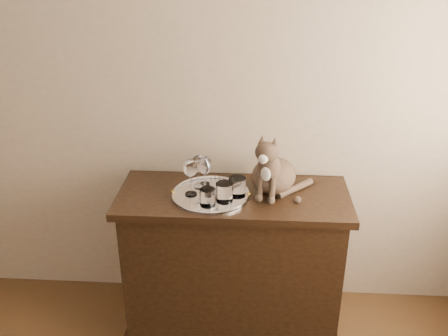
# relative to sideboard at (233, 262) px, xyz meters

# --- Properties ---
(wall_back) EXTENTS (4.00, 0.10, 2.70)m
(wall_back) POSITION_rel_sideboard_xyz_m (-0.60, 0.31, 0.93)
(wall_back) COLOR tan
(wall_back) RESTS_ON ground
(sideboard) EXTENTS (1.20, 0.50, 0.85)m
(sideboard) POSITION_rel_sideboard_xyz_m (0.00, 0.00, 0.00)
(sideboard) COLOR black
(sideboard) RESTS_ON ground
(tray) EXTENTS (0.40, 0.40, 0.01)m
(tray) POSITION_rel_sideboard_xyz_m (-0.11, -0.03, 0.43)
(tray) COLOR silver
(tray) RESTS_ON sideboard
(wine_glass_a) EXTENTS (0.07, 0.07, 0.18)m
(wine_glass_a) POSITION_rel_sideboard_xyz_m (-0.18, 0.06, 0.52)
(wine_glass_a) COLOR silver
(wine_glass_a) RESTS_ON tray
(wine_glass_b) EXTENTS (0.06, 0.06, 0.17)m
(wine_glass_b) POSITION_rel_sideboard_xyz_m (-0.16, 0.09, 0.52)
(wine_glass_b) COLOR white
(wine_glass_b) RESTS_ON tray
(wine_glass_c) EXTENTS (0.07, 0.07, 0.20)m
(wine_glass_c) POSITION_rel_sideboard_xyz_m (-0.22, -0.03, 0.53)
(wine_glass_c) COLOR silver
(wine_glass_c) RESTS_ON tray
(wine_glass_d) EXTENTS (0.08, 0.08, 0.20)m
(wine_glass_d) POSITION_rel_sideboard_xyz_m (-0.15, -0.00, 0.53)
(wine_glass_d) COLOR silver
(wine_glass_d) RESTS_ON tray
(tumbler_a) EXTENTS (0.09, 0.09, 0.10)m
(tumbler_a) POSITION_rel_sideboard_xyz_m (-0.04, -0.09, 0.48)
(tumbler_a) COLOR silver
(tumbler_a) RESTS_ON tray
(tumbler_b) EXTENTS (0.08, 0.08, 0.09)m
(tumbler_b) POSITION_rel_sideboard_xyz_m (-0.12, -0.14, 0.48)
(tumbler_b) COLOR white
(tumbler_b) RESTS_ON tray
(tumbler_c) EXTENTS (0.09, 0.09, 0.10)m
(tumbler_c) POSITION_rel_sideboard_xyz_m (0.02, -0.03, 0.48)
(tumbler_c) COLOR silver
(tumbler_c) RESTS_ON tray
(cat) EXTENTS (0.43, 0.42, 0.35)m
(cat) POSITION_rel_sideboard_xyz_m (0.21, 0.05, 0.60)
(cat) COLOR #503C2F
(cat) RESTS_ON sideboard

